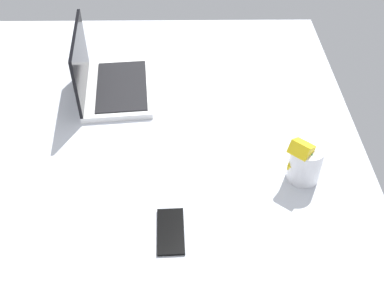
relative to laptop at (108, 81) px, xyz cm
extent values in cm
cube|color=#B7BCC6|center=(-39.05, -10.52, -13.41)|extent=(180.00, 140.00, 18.00)
cube|color=silver|center=(0.29, -3.03, -3.41)|extent=(35.01, 25.99, 2.00)
cube|color=black|center=(0.43, -4.52, -2.21)|extent=(30.47, 19.65, 0.40)
cube|color=black|center=(-0.75, 7.92, 8.09)|extent=(32.95, 4.09, 21.00)
cylinder|color=silver|center=(-41.09, -59.50, 1.09)|extent=(9.00, 9.00, 11.00)
cube|color=red|center=(-40.63, -59.73, -1.16)|extent=(6.87, 5.61, 6.47)
cube|color=yellow|center=(-40.52, -57.64, 0.93)|extent=(7.40, 6.70, 4.69)
cube|color=red|center=(-41.17, -59.69, 3.02)|extent=(6.98, 6.32, 6.03)
cube|color=#268C33|center=(-40.47, -60.78, 5.11)|extent=(6.60, 7.15, 4.28)
cube|color=yellow|center=(-41.80, -57.29, 7.20)|extent=(8.02, 8.04, 5.59)
cube|color=black|center=(-59.69, -22.74, -4.01)|extent=(14.26, 7.35, 0.80)
camera|label=1|loc=(-129.10, -27.37, 90.81)|focal=42.88mm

